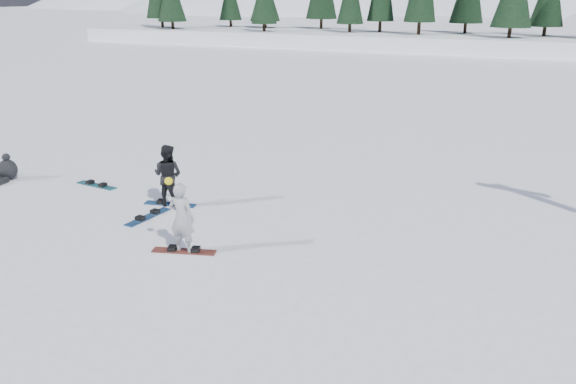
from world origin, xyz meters
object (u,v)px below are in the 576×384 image
Objects in this scene: snowboarder_man at (168,175)px; snowboard_loose_a at (148,217)px; snowboarder_woman at (182,218)px; seated_rider at (7,170)px; snowboard_loose_c at (97,185)px.

snowboarder_man is 1.36m from snowboard_loose_a.
snowboarder_woman is 8.52m from seated_rider.
seated_rider is at bearing 89.56° from snowboard_loose_a.
snowboard_loose_a is at bearing 86.36° from snowboarder_man.
snowboarder_woman is at bearing 126.11° from snowboarder_man.
snowboarder_woman is 1.23× the size of snowboard_loose_c.
snowboard_loose_a is 3.44m from snowboard_loose_c.
snowboarder_man is 1.71× the size of seated_rider.
snowboarder_woman is at bearing -23.55° from snowboard_loose_c.
snowboard_loose_c is at bearing 71.27° from snowboard_loose_a.
snowboard_loose_a is (-2.08, 1.42, -0.84)m from snowboarder_woman.
seated_rider is 0.69× the size of snowboard_loose_c.
snowboarder_woman is at bearing -15.39° from seated_rider.
snowboard_loose_a and snowboard_loose_c have the same top height.
snowboarder_man is 1.18× the size of snowboard_loose_a.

